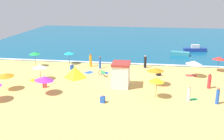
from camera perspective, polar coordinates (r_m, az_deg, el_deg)
ground_plane at (r=33.92m, az=1.51°, el=-1.43°), size 60.00×60.00×0.00m
ocean_water at (r=61.06m, az=4.68°, el=6.66°), size 60.00×44.00×0.10m
wave_breaker_foam at (r=39.90m, az=2.60°, el=1.47°), size 57.00×0.70×0.01m
lifeguard_cabana at (r=30.01m, az=1.97°, el=-0.95°), size 2.02×2.38×2.86m
beach_umbrella_0 at (r=38.46m, az=22.25°, el=2.38°), size 2.22×2.24×2.16m
beach_umbrella_1 at (r=33.49m, az=-15.43°, el=0.75°), size 2.41×2.42×1.94m
beach_umbrella_2 at (r=26.98m, az=9.67°, el=-2.11°), size 2.22×2.22×2.20m
beach_umbrella_4 at (r=30.64m, az=9.41°, el=0.10°), size 2.42×2.42×2.12m
beach_umbrella_5 at (r=39.66m, az=-16.45°, el=3.53°), size 1.94×1.94×2.19m
beach_umbrella_6 at (r=39.88m, az=-9.34°, el=3.70°), size 1.60×1.60×1.95m
beach_umbrella_7 at (r=28.58m, az=-14.51°, el=-1.77°), size 2.47×2.45×2.06m
beach_umbrella_8 at (r=34.90m, az=17.42°, el=1.54°), size 2.71×2.70×2.17m
beach_umbrella_9 at (r=31.17m, az=-22.17°, el=-1.02°), size 2.43×2.44×1.94m
beach_tent at (r=33.46m, az=-8.02°, el=-0.51°), size 2.33×2.13×1.49m
parked_bicycle at (r=33.96m, az=-1.99°, el=-0.74°), size 1.42×1.23×0.76m
beachgoer_0 at (r=37.38m, az=-2.64°, el=1.60°), size 0.36×0.36×1.76m
beachgoer_1 at (r=25.99m, az=-2.05°, el=-6.34°), size 0.49×0.49×0.87m
beachgoer_2 at (r=36.93m, az=-8.70°, el=0.54°), size 0.64×0.64×0.96m
beachgoer_3 at (r=27.38m, az=16.37°, el=-4.97°), size 0.46×0.46×1.56m
beachgoer_4 at (r=38.03m, az=7.22°, el=1.77°), size 0.40×0.40×1.83m
beachgoer_5 at (r=38.43m, az=-4.68°, el=2.07°), size 0.49×0.49×1.91m
beachgoer_6 at (r=31.56m, az=20.39°, el=-2.34°), size 0.54×0.54×1.76m
beachgoer_8 at (r=27.49m, az=21.96°, el=-5.28°), size 0.41×0.41×1.71m
beachgoer_9 at (r=31.02m, az=-14.44°, el=-3.10°), size 0.59×0.59×0.77m
beachgoer_10 at (r=34.77m, az=10.08°, el=-0.58°), size 0.65×0.65×0.92m
beach_towel_0 at (r=35.81m, az=16.81°, el=-1.17°), size 1.42×0.97×0.01m
beach_towel_1 at (r=35.78m, az=-5.01°, el=-0.52°), size 1.42×1.50×0.01m
beach_towel_2 at (r=35.43m, az=-1.55°, el=-0.63°), size 1.01×1.06×0.01m
beach_towel_3 at (r=28.06m, az=17.14°, el=-6.12°), size 1.16×0.91×0.01m
beach_towel_4 at (r=33.82m, az=-16.54°, el=-2.18°), size 1.49×1.35×0.01m
small_boat_0 at (r=50.18m, az=17.60°, el=4.34°), size 4.17×1.66×1.27m
small_boat_1 at (r=46.37m, az=14.59°, el=3.48°), size 3.31×1.96×0.62m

